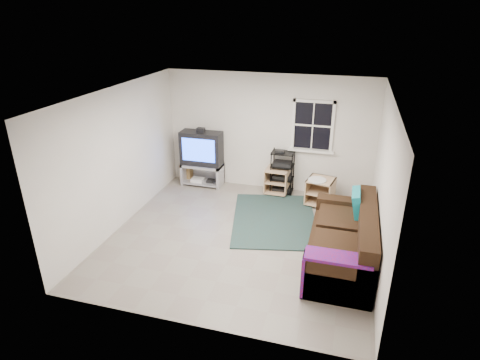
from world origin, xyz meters
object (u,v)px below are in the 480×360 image
(side_table_right, at_px, (320,189))
(sofa, at_px, (344,243))
(side_table_left, at_px, (277,180))
(av_rack, at_px, (282,175))
(tv_unit, at_px, (202,154))

(side_table_right, distance_m, sofa, 2.11)
(side_table_left, xyz_separation_m, side_table_right, (0.98, -0.33, 0.03))
(side_table_left, height_order, side_table_right, side_table_right)
(av_rack, relative_size, side_table_right, 1.61)
(av_rack, bearing_deg, tv_unit, -178.26)
(sofa, bearing_deg, side_table_left, 123.07)
(side_table_right, relative_size, sofa, 0.27)
(av_rack, bearing_deg, side_table_left, -164.03)
(sofa, bearing_deg, tv_unit, 144.76)
(av_rack, relative_size, side_table_left, 1.70)
(side_table_left, distance_m, side_table_right, 1.03)
(side_table_right, height_order, sofa, sofa)
(side_table_left, bearing_deg, av_rack, 15.97)
(av_rack, xyz_separation_m, sofa, (1.45, -2.40, -0.07))
(av_rack, height_order, sofa, sofa)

